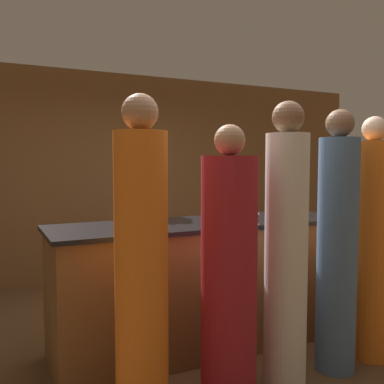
{
  "coord_description": "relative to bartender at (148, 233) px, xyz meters",
  "views": [
    {
      "loc": [
        -1.7,
        -3.22,
        1.59
      ],
      "look_at": [
        -0.09,
        0.1,
        1.33
      ],
      "focal_mm": 40.0,
      "sensor_mm": 36.0,
      "label": 1
    }
  ],
  "objects": [
    {
      "name": "ground_plane",
      "position": [
        0.22,
        -0.84,
        -0.87
      ],
      "size": [
        14.0,
        14.0,
        0.0
      ],
      "primitive_type": "plane",
      "color": "brown"
    },
    {
      "name": "back_wall",
      "position": [
        0.22,
        1.73,
        0.53
      ],
      "size": [
        8.0,
        0.06,
        2.8
      ],
      "color": "brown",
      "rests_on": "ground_plane"
    },
    {
      "name": "bar_counter",
      "position": [
        0.22,
        -0.84,
        -0.33
      ],
      "size": [
        2.66,
        0.8,
        1.08
      ],
      "color": "brown",
      "rests_on": "ground_plane"
    },
    {
      "name": "bartender",
      "position": [
        0.0,
        0.0,
        0.0
      ],
      "size": [
        0.31,
        0.31,
        1.85
      ],
      "rotation": [
        0.0,
        0.0,
        3.14
      ],
      "color": "maroon",
      "rests_on": "ground_plane"
    },
    {
      "name": "guest_0",
      "position": [
        -0.65,
        -1.66,
        0.07
      ],
      "size": [
        0.32,
        0.32,
        1.99
      ],
      "color": "orange",
      "rests_on": "ground_plane"
    },
    {
      "name": "guest_1",
      "position": [
        0.9,
        -1.67,
        0.07
      ],
      "size": [
        0.3,
        0.3,
        1.98
      ],
      "color": "#4C6B93",
      "rests_on": "ground_plane"
    },
    {
      "name": "guest_2",
      "position": [
        -0.05,
        -1.67,
        -0.02
      ],
      "size": [
        0.37,
        0.37,
        1.83
      ],
      "color": "maroon",
      "rests_on": "ground_plane"
    },
    {
      "name": "guest_3",
      "position": [
        0.39,
        -1.7,
        0.08
      ],
      "size": [
        0.3,
        0.3,
        2.01
      ],
      "color": "silver",
      "rests_on": "ground_plane"
    },
    {
      "name": "guest_4",
      "position": [
        1.34,
        -1.61,
        0.04
      ],
      "size": [
        0.39,
        0.39,
        1.95
      ],
      "color": "orange",
      "rests_on": "ground_plane"
    },
    {
      "name": "wine_bottle_0",
      "position": [
        -0.11,
        -0.58,
        0.33
      ],
      "size": [
        0.08,
        0.08,
        0.29
      ],
      "color": "black",
      "rests_on": "bar_counter"
    },
    {
      "name": "wine_glass_0",
      "position": [
        0.49,
        -0.84,
        0.33
      ],
      "size": [
        0.07,
        0.07,
        0.17
      ],
      "color": "silver",
      "rests_on": "bar_counter"
    },
    {
      "name": "wine_glass_1",
      "position": [
        0.96,
        -1.16,
        0.32
      ],
      "size": [
        0.07,
        0.07,
        0.14
      ],
      "color": "silver",
      "rests_on": "bar_counter"
    },
    {
      "name": "wine_glass_2",
      "position": [
        0.5,
        -1.17,
        0.31
      ],
      "size": [
        0.06,
        0.06,
        0.14
      ],
      "color": "silver",
      "rests_on": "bar_counter"
    }
  ]
}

